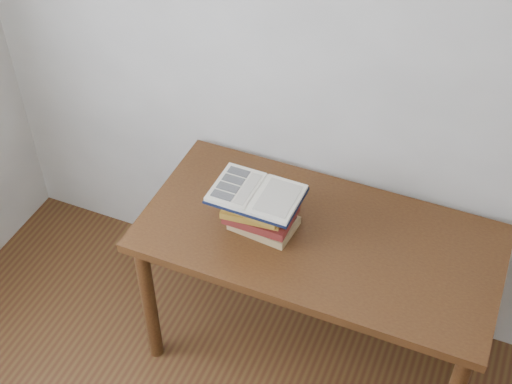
% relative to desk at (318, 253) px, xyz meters
% --- Properties ---
extents(desk, '(1.36, 0.68, 0.73)m').
position_rel_desk_xyz_m(desk, '(0.00, 0.00, 0.00)').
color(desk, '#4C2E13').
rests_on(desk, ground).
extents(book_stack, '(0.27, 0.21, 0.18)m').
position_rel_desk_xyz_m(book_stack, '(-0.22, -0.05, 0.19)').
color(book_stack, '#9A784F').
rests_on(book_stack, desk).
extents(open_book, '(0.33, 0.23, 0.03)m').
position_rel_desk_xyz_m(open_book, '(-0.22, -0.08, 0.30)').
color(open_book, black).
rests_on(open_book, book_stack).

